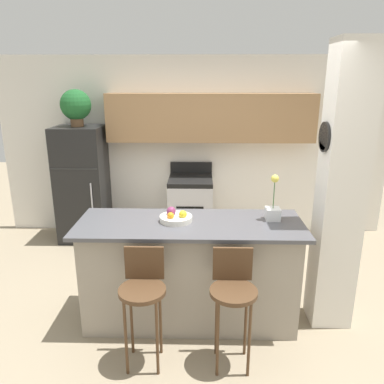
# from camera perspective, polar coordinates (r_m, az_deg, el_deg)

# --- Properties ---
(ground_plane) EXTENTS (14.00, 14.00, 0.00)m
(ground_plane) POSITION_cam_1_polar(r_m,az_deg,el_deg) (3.84, -0.29, -18.60)
(ground_plane) COLOR gray
(wall_back) EXTENTS (5.60, 0.38, 2.55)m
(wall_back) POSITION_cam_1_polar(r_m,az_deg,el_deg) (5.38, 1.33, 8.62)
(wall_back) COLOR white
(wall_back) RESTS_ON ground_plane
(pillar_right) EXTENTS (0.38, 0.32, 2.55)m
(pillar_right) POSITION_cam_1_polar(r_m,az_deg,el_deg) (3.52, 21.72, -0.05)
(pillar_right) COLOR white
(pillar_right) RESTS_ON ground_plane
(counter_bar) EXTENTS (2.04, 0.74, 0.99)m
(counter_bar) POSITION_cam_1_polar(r_m,az_deg,el_deg) (3.58, -0.30, -12.04)
(counter_bar) COLOR gray
(counter_bar) RESTS_ON ground_plane
(refrigerator) EXTENTS (0.65, 0.62, 1.62)m
(refrigerator) POSITION_cam_1_polar(r_m,az_deg,el_deg) (5.50, -16.33, 1.17)
(refrigerator) COLOR black
(refrigerator) RESTS_ON ground_plane
(stove_range) EXTENTS (0.61, 0.66, 1.07)m
(stove_range) POSITION_cam_1_polar(r_m,az_deg,el_deg) (5.33, -0.22, -2.53)
(stove_range) COLOR silver
(stove_range) RESTS_ON ground_plane
(bar_stool_left) EXTENTS (0.37, 0.37, 0.96)m
(bar_stool_left) POSITION_cam_1_polar(r_m,az_deg,el_deg) (3.04, -7.48, -14.66)
(bar_stool_left) COLOR #4C331E
(bar_stool_left) RESTS_ON ground_plane
(bar_stool_right) EXTENTS (0.37, 0.37, 0.96)m
(bar_stool_right) POSITION_cam_1_polar(r_m,az_deg,el_deg) (3.02, 6.28, -14.86)
(bar_stool_right) COLOR #4C331E
(bar_stool_right) RESTS_ON ground_plane
(potted_plant_on_fridge) EXTENTS (0.41, 0.41, 0.49)m
(potted_plant_on_fridge) POSITION_cam_1_polar(r_m,az_deg,el_deg) (5.32, -17.30, 12.44)
(potted_plant_on_fridge) COLOR brown
(potted_plant_on_fridge) RESTS_ON refrigerator
(orchid_vase) EXTENTS (0.13, 0.13, 0.42)m
(orchid_vase) POSITION_cam_1_polar(r_m,az_deg,el_deg) (3.48, 12.24, -2.46)
(orchid_vase) COLOR white
(orchid_vase) RESTS_ON counter_bar
(fruit_bowl) EXTENTS (0.29, 0.29, 0.12)m
(fruit_bowl) POSITION_cam_1_polar(r_m,az_deg,el_deg) (3.39, -2.50, -3.88)
(fruit_bowl) COLOR silver
(fruit_bowl) RESTS_ON counter_bar
(trash_bin) EXTENTS (0.28, 0.28, 0.38)m
(trash_bin) POSITION_cam_1_polar(r_m,az_deg,el_deg) (5.37, -10.84, -5.79)
(trash_bin) COLOR #59595B
(trash_bin) RESTS_ON ground_plane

